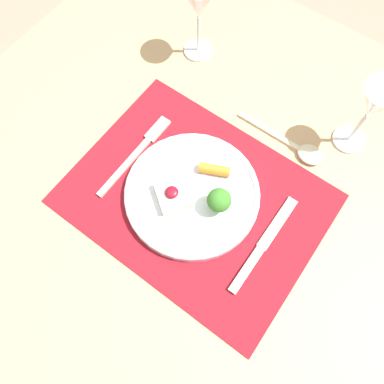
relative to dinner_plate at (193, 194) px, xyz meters
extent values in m
plane|color=gray|center=(0.01, 0.00, -0.79)|extent=(8.00, 8.00, 0.00)
cube|color=tan|center=(0.01, 0.00, -0.03)|extent=(1.16, 1.15, 0.03)
cylinder|color=tan|center=(-0.50, 0.51, -0.42)|extent=(0.06, 0.06, 0.74)
cube|color=maroon|center=(0.01, 0.00, -0.02)|extent=(0.48, 0.36, 0.00)
cylinder|color=silver|center=(0.00, 0.00, -0.01)|extent=(0.26, 0.26, 0.02)
torus|color=silver|center=(0.00, 0.00, 0.00)|extent=(0.26, 0.26, 0.01)
cube|color=beige|center=(-0.03, -0.03, 0.01)|extent=(0.08, 0.08, 0.02)
ellipsoid|color=maroon|center=(-0.03, -0.03, 0.03)|extent=(0.02, 0.02, 0.01)
cylinder|color=#84B256|center=(0.05, 0.01, 0.01)|extent=(0.01, 0.01, 0.02)
sphere|color=#387A28|center=(0.05, 0.01, 0.04)|extent=(0.05, 0.05, 0.05)
cylinder|color=orange|center=(0.00, 0.06, 0.01)|extent=(0.06, 0.04, 0.02)
cube|color=beige|center=(-0.15, -0.03, -0.01)|extent=(0.01, 0.16, 0.01)
cube|color=beige|center=(-0.15, 0.08, -0.01)|extent=(0.02, 0.06, 0.01)
cube|color=beige|center=(0.16, -0.06, -0.01)|extent=(0.02, 0.10, 0.01)
cube|color=beige|center=(0.16, 0.05, -0.01)|extent=(0.02, 0.12, 0.00)
cube|color=beige|center=(0.04, 0.21, -0.01)|extent=(0.15, 0.01, 0.01)
ellipsoid|color=beige|center=(0.14, 0.21, -0.01)|extent=(0.05, 0.05, 0.02)
cylinder|color=white|center=(0.19, 0.30, -0.01)|extent=(0.07, 0.07, 0.01)
cylinder|color=white|center=(0.19, 0.30, 0.03)|extent=(0.01, 0.01, 0.09)
cone|color=white|center=(0.19, 0.30, 0.11)|extent=(0.07, 0.07, 0.07)
cylinder|color=white|center=(-0.21, 0.30, -0.01)|extent=(0.07, 0.07, 0.01)
cylinder|color=white|center=(-0.21, 0.30, 0.04)|extent=(0.01, 0.01, 0.09)
cone|color=white|center=(-0.21, 0.30, 0.12)|extent=(0.07, 0.07, 0.07)
camera|label=1|loc=(0.16, -0.22, 0.67)|focal=35.00mm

